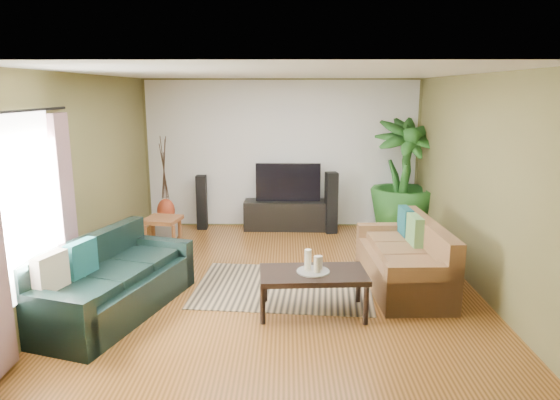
{
  "coord_description": "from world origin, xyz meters",
  "views": [
    {
      "loc": [
        0.08,
        -6.34,
        2.49
      ],
      "look_at": [
        0.0,
        0.2,
        1.05
      ],
      "focal_mm": 32.0,
      "sensor_mm": 36.0,
      "label": 1
    }
  ],
  "objects_px": {
    "tv_stand": "(288,215)",
    "television": "(288,182)",
    "sofa_left": "(114,277)",
    "vase": "(166,211)",
    "speaker_right": "(331,203)",
    "sofa_right": "(402,255)",
    "pedestal": "(167,229)",
    "speaker_left": "(202,202)",
    "coffee_table": "(313,292)",
    "side_table": "(163,235)",
    "potted_plant": "(403,177)"
  },
  "relations": [
    {
      "from": "television",
      "to": "tv_stand",
      "type": "bearing_deg",
      "value": 180.0
    },
    {
      "from": "sofa_right",
      "to": "coffee_table",
      "type": "relative_size",
      "value": 1.58
    },
    {
      "from": "sofa_right",
      "to": "speaker_left",
      "type": "relative_size",
      "value": 1.91
    },
    {
      "from": "pedestal",
      "to": "speaker_left",
      "type": "bearing_deg",
      "value": 48.84
    },
    {
      "from": "television",
      "to": "potted_plant",
      "type": "bearing_deg",
      "value": -7.51
    },
    {
      "from": "tv_stand",
      "to": "pedestal",
      "type": "xyz_separation_m",
      "value": [
        -2.09,
        -0.59,
        -0.1
      ]
    },
    {
      "from": "speaker_left",
      "to": "vase",
      "type": "relative_size",
      "value": 2.35
    },
    {
      "from": "sofa_right",
      "to": "coffee_table",
      "type": "bearing_deg",
      "value": -57.95
    },
    {
      "from": "coffee_table",
      "to": "pedestal",
      "type": "relative_size",
      "value": 3.64
    },
    {
      "from": "speaker_right",
      "to": "pedestal",
      "type": "xyz_separation_m",
      "value": [
        -2.85,
        -0.36,
        -0.38
      ]
    },
    {
      "from": "tv_stand",
      "to": "pedestal",
      "type": "distance_m",
      "value": 2.17
    },
    {
      "from": "tv_stand",
      "to": "vase",
      "type": "bearing_deg",
      "value": -162.89
    },
    {
      "from": "sofa_right",
      "to": "coffee_table",
      "type": "height_order",
      "value": "sofa_right"
    },
    {
      "from": "sofa_right",
      "to": "speaker_left",
      "type": "bearing_deg",
      "value": -134.07
    },
    {
      "from": "side_table",
      "to": "potted_plant",
      "type": "bearing_deg",
      "value": 15.1
    },
    {
      "from": "coffee_table",
      "to": "vase",
      "type": "height_order",
      "value": "vase"
    },
    {
      "from": "tv_stand",
      "to": "vase",
      "type": "height_order",
      "value": "vase"
    },
    {
      "from": "tv_stand",
      "to": "potted_plant",
      "type": "xyz_separation_m",
      "value": [
        2.0,
        -0.26,
        0.75
      ]
    },
    {
      "from": "speaker_left",
      "to": "pedestal",
      "type": "distance_m",
      "value": 0.85
    },
    {
      "from": "vase",
      "to": "speaker_left",
      "type": "bearing_deg",
      "value": 48.84
    },
    {
      "from": "tv_stand",
      "to": "speaker_left",
      "type": "distance_m",
      "value": 1.59
    },
    {
      "from": "sofa_left",
      "to": "speaker_left",
      "type": "height_order",
      "value": "speaker_left"
    },
    {
      "from": "coffee_table",
      "to": "speaker_right",
      "type": "bearing_deg",
      "value": 77.97
    },
    {
      "from": "sofa_left",
      "to": "tv_stand",
      "type": "relative_size",
      "value": 1.33
    },
    {
      "from": "coffee_table",
      "to": "tv_stand",
      "type": "height_order",
      "value": "tv_stand"
    },
    {
      "from": "vase",
      "to": "side_table",
      "type": "relative_size",
      "value": 0.77
    },
    {
      "from": "sofa_right",
      "to": "potted_plant",
      "type": "bearing_deg",
      "value": 165.38
    },
    {
      "from": "sofa_right",
      "to": "television",
      "type": "xyz_separation_m",
      "value": [
        -1.46,
        2.71,
        0.45
      ]
    },
    {
      "from": "sofa_left",
      "to": "television",
      "type": "height_order",
      "value": "television"
    },
    {
      "from": "sofa_left",
      "to": "sofa_right",
      "type": "distance_m",
      "value": 3.55
    },
    {
      "from": "tv_stand",
      "to": "side_table",
      "type": "bearing_deg",
      "value": -144.55
    },
    {
      "from": "pedestal",
      "to": "side_table",
      "type": "distance_m",
      "value": 0.76
    },
    {
      "from": "tv_stand",
      "to": "potted_plant",
      "type": "distance_m",
      "value": 2.15
    },
    {
      "from": "sofa_left",
      "to": "speaker_left",
      "type": "distance_m",
      "value": 3.56
    },
    {
      "from": "sofa_left",
      "to": "vase",
      "type": "bearing_deg",
      "value": 19.34
    },
    {
      "from": "sofa_right",
      "to": "pedestal",
      "type": "distance_m",
      "value": 4.15
    },
    {
      "from": "speaker_right",
      "to": "side_table",
      "type": "height_order",
      "value": "speaker_right"
    },
    {
      "from": "sofa_left",
      "to": "side_table",
      "type": "distance_m",
      "value": 2.21
    },
    {
      "from": "potted_plant",
      "to": "pedestal",
      "type": "relative_size",
      "value": 6.15
    },
    {
      "from": "sofa_right",
      "to": "speaker_left",
      "type": "distance_m",
      "value": 4.07
    },
    {
      "from": "sofa_right",
      "to": "side_table",
      "type": "xyz_separation_m",
      "value": [
        -3.43,
        1.38,
        -0.15
      ]
    },
    {
      "from": "tv_stand",
      "to": "television",
      "type": "distance_m",
      "value": 0.61
    },
    {
      "from": "speaker_left",
      "to": "potted_plant",
      "type": "relative_size",
      "value": 0.49
    },
    {
      "from": "sofa_right",
      "to": "pedestal",
      "type": "height_order",
      "value": "sofa_right"
    },
    {
      "from": "speaker_left",
      "to": "sofa_left",
      "type": "bearing_deg",
      "value": -97.9
    },
    {
      "from": "sofa_left",
      "to": "speaker_right",
      "type": "distance_m",
      "value": 4.3
    },
    {
      "from": "sofa_right",
      "to": "side_table",
      "type": "relative_size",
      "value": 3.45
    },
    {
      "from": "speaker_right",
      "to": "vase",
      "type": "distance_m",
      "value": 2.87
    },
    {
      "from": "potted_plant",
      "to": "vase",
      "type": "distance_m",
      "value": 4.14
    },
    {
      "from": "sofa_left",
      "to": "vase",
      "type": "distance_m",
      "value": 2.95
    }
  ]
}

